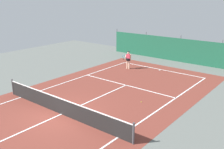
{
  "coord_description": "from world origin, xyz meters",
  "views": [
    {
      "loc": [
        10.83,
        -8.86,
        6.66
      ],
      "look_at": [
        -0.76,
        5.64,
        0.9
      ],
      "focal_mm": 41.64,
      "sensor_mm": 36.0,
      "label": 1
    }
  ],
  "objects_px": {
    "tennis_ball_near_player": "(141,102)",
    "parked_car": "(222,54)",
    "tennis_player": "(128,59)",
    "tennis_net": "(61,106)"
  },
  "relations": [
    {
      "from": "tennis_ball_near_player",
      "to": "parked_car",
      "type": "bearing_deg",
      "value": 86.93
    },
    {
      "from": "tennis_player",
      "to": "parked_car",
      "type": "bearing_deg",
      "value": -138.26
    },
    {
      "from": "tennis_player",
      "to": "parked_car",
      "type": "height_order",
      "value": "parked_car"
    },
    {
      "from": "tennis_net",
      "to": "tennis_ball_near_player",
      "type": "height_order",
      "value": "tennis_net"
    },
    {
      "from": "tennis_net",
      "to": "tennis_ball_near_player",
      "type": "distance_m",
      "value": 5.13
    },
    {
      "from": "tennis_net",
      "to": "parked_car",
      "type": "relative_size",
      "value": 2.3
    },
    {
      "from": "tennis_net",
      "to": "parked_car",
      "type": "distance_m",
      "value": 18.77
    },
    {
      "from": "tennis_net",
      "to": "tennis_ball_near_player",
      "type": "xyz_separation_m",
      "value": [
        2.68,
        4.35,
        -0.48
      ]
    },
    {
      "from": "tennis_ball_near_player",
      "to": "tennis_net",
      "type": "bearing_deg",
      "value": -121.59
    },
    {
      "from": "tennis_player",
      "to": "parked_car",
      "type": "distance_m",
      "value": 10.15
    }
  ]
}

